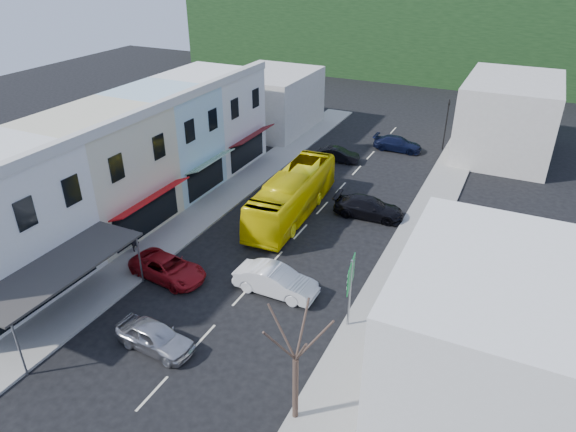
% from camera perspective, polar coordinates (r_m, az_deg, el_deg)
% --- Properties ---
extents(ground, '(120.00, 120.00, 0.00)m').
position_cam_1_polar(ground, '(29.62, -5.08, -8.73)').
color(ground, black).
rests_on(ground, ground).
extents(sidewalk_left, '(3.00, 52.00, 0.15)m').
position_cam_1_polar(sidewalk_left, '(40.27, -7.19, 1.93)').
color(sidewalk_left, gray).
rests_on(sidewalk_left, ground).
extents(sidewalk_right, '(3.00, 52.00, 0.15)m').
position_cam_1_polar(sidewalk_right, '(35.30, 13.93, -2.76)').
color(sidewalk_right, gray).
rests_on(sidewalk_right, ground).
extents(shopfront_row, '(8.25, 30.00, 8.00)m').
position_cam_1_polar(shopfront_row, '(38.04, -18.00, 5.59)').
color(shopfront_row, silver).
rests_on(shopfront_row, ground).
extents(right_building, '(8.00, 9.00, 8.00)m').
position_cam_1_polar(right_building, '(21.22, 22.52, -14.79)').
color(right_building, silver).
rests_on(right_building, ground).
extents(distant_block_left, '(8.00, 10.00, 6.00)m').
position_cam_1_polar(distant_block_left, '(55.16, -1.87, 12.66)').
color(distant_block_left, '#B7B2A8').
rests_on(distant_block_left, ground).
extents(distant_block_right, '(8.00, 12.00, 7.00)m').
position_cam_1_polar(distant_block_right, '(52.16, 23.26, 10.07)').
color(distant_block_right, '#B7B2A8').
rests_on(distant_block_right, ground).
extents(hillside, '(80.00, 26.00, 14.00)m').
position_cam_1_polar(hillside, '(87.09, 17.17, 19.75)').
color(hillside, black).
rests_on(hillside, ground).
extents(bus, '(3.11, 11.72, 3.10)m').
position_cam_1_polar(bus, '(37.09, 0.49, 2.30)').
color(bus, yellow).
rests_on(bus, ground).
extents(car_silver, '(4.51, 2.09, 1.40)m').
position_cam_1_polar(car_silver, '(26.54, -14.59, -12.86)').
color(car_silver, '#ACACB1').
rests_on(car_silver, ground).
extents(car_white, '(4.41, 1.83, 1.40)m').
position_cam_1_polar(car_white, '(29.30, -1.38, -7.37)').
color(car_white, silver).
rests_on(car_white, ground).
extents(car_red, '(4.79, 2.44, 1.40)m').
position_cam_1_polar(car_red, '(31.33, -13.21, -5.61)').
color(car_red, maroon).
rests_on(car_red, ground).
extents(car_black_near, '(4.61, 2.12, 1.40)m').
position_cam_1_polar(car_black_near, '(37.65, 8.95, 0.91)').
color(car_black_near, black).
rests_on(car_black_near, ground).
extents(car_black_far, '(4.61, 2.39, 1.40)m').
position_cam_1_polar(car_black_far, '(47.16, 5.56, 6.86)').
color(car_black_far, black).
rests_on(car_black_far, ground).
extents(car_navy_far, '(4.52, 1.88, 1.40)m').
position_cam_1_polar(car_navy_far, '(50.66, 12.10, 7.89)').
color(car_navy_far, black).
rests_on(car_navy_far, ground).
extents(pedestrian_left, '(0.56, 0.69, 1.70)m').
position_cam_1_polar(pedestrian_left, '(34.17, -16.69, -2.46)').
color(pedestrian_left, black).
rests_on(pedestrian_left, sidewalk_left).
extents(direction_sign, '(0.80, 1.91, 4.11)m').
position_cam_1_polar(direction_sign, '(26.29, 6.87, -8.66)').
color(direction_sign, '#0C6026').
rests_on(direction_sign, ground).
extents(street_tree, '(2.53, 2.53, 6.61)m').
position_cam_1_polar(street_tree, '(20.83, 0.86, -15.63)').
color(street_tree, '#392820').
rests_on(street_tree, ground).
extents(traffic_signal, '(0.57, 1.02, 4.91)m').
position_cam_1_polar(traffic_signal, '(51.47, 17.14, 9.65)').
color(traffic_signal, black).
rests_on(traffic_signal, ground).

